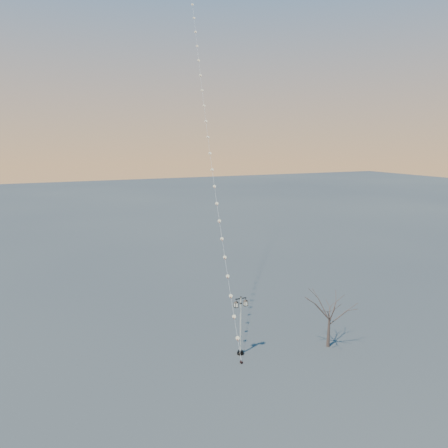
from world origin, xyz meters
TOP-DOWN VIEW (x-y plane):
  - ground at (0.00, 0.00)m, footprint 300.00×300.00m
  - street_lamp at (-0.14, 2.55)m, footprint 1.13×0.50m
  - bare_tree at (6.44, 0.91)m, footprint 2.55×2.55m
  - kite_train at (2.86, 16.71)m, footprint 7.60×31.27m

SIDE VIEW (x-z plane):
  - ground at x=0.00m, z-range 0.00..0.00m
  - street_lamp at x=-0.14m, z-range 0.24..4.70m
  - bare_tree at x=6.44m, z-range 0.82..5.05m
  - kite_train at x=2.86m, z-range -0.12..39.95m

